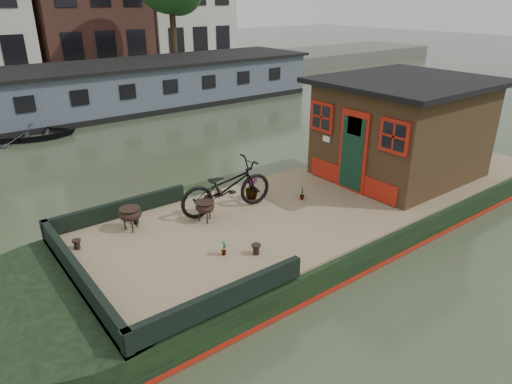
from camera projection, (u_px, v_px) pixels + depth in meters
ground at (336, 219)px, 10.82m from camera, size 120.00×120.00×0.00m
houseboat_hull at (294, 224)px, 9.97m from camera, size 14.01×4.02×0.60m
houseboat_deck at (338, 195)px, 10.58m from camera, size 11.80×3.80×0.05m
bow_bulwark at (130, 257)px, 7.67m from camera, size 3.00×4.00×0.35m
cabin at (402, 127)px, 11.30m from camera, size 4.00×3.50×2.42m
bicycle at (226, 187)px, 9.54m from camera, size 2.14×0.95×1.09m
potted_plant_a at (302, 192)px, 10.22m from camera, size 0.20×0.22×0.35m
potted_plant_b at (135, 217)px, 9.12m from camera, size 0.19×0.20×0.30m
potted_plant_d at (252, 187)px, 10.24m from camera, size 0.40×0.40×0.54m
potted_plant_e at (224, 248)px, 8.01m from camera, size 0.18×0.18×0.29m
brazier_front at (205, 211)px, 9.21m from camera, size 0.53×0.53×0.44m
brazier_rear at (131, 219)px, 8.86m from camera, size 0.50×0.50×0.47m
bollard_port at (77, 244)px, 8.23m from camera, size 0.16×0.16×0.18m
bollard_stbd at (256, 249)px, 8.06m from camera, size 0.17×0.17×0.19m
dinghy at (32, 130)px, 16.84m from camera, size 3.59×3.00×0.64m
far_houseboat at (111, 90)px, 20.66m from camera, size 20.40×4.40×2.11m
quay at (69, 82)px, 25.62m from camera, size 60.00×6.00×0.90m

